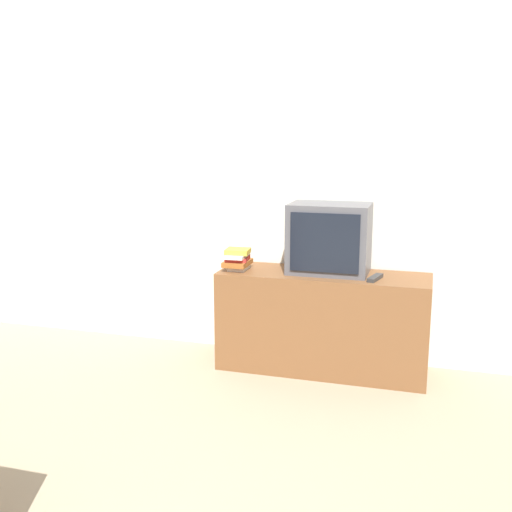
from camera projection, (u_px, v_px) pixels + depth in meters
name	position (u px, v px, depth m)	size (l,w,h in m)	color
wall_back	(264.00, 170.00, 4.13)	(9.00, 0.06, 2.60)	silver
tv_stand	(323.00, 322.00, 3.94)	(1.36, 0.44, 0.66)	brown
television	(329.00, 238.00, 3.86)	(0.51, 0.36, 0.45)	#4C4C51
book_stack	(238.00, 259.00, 3.97)	(0.17, 0.22, 0.14)	silver
remote_on_stand	(375.00, 278.00, 3.71)	(0.09, 0.19, 0.02)	#2D2D2D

